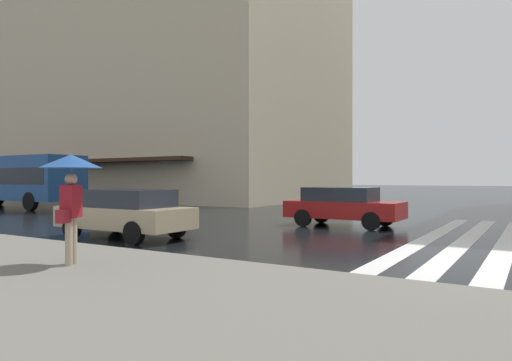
# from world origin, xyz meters

# --- Properties ---
(ground_plane) EXTENTS (220.00, 220.00, 0.00)m
(ground_plane) POSITION_xyz_m (0.00, 0.00, 0.00)
(ground_plane) COLOR black
(haussmann_block_mid) EXTENTS (18.90, 27.71, 25.11)m
(haussmann_block_mid) POSITION_xyz_m (21.34, 27.36, 12.29)
(haussmann_block_mid) COLOR beige
(haussmann_block_mid) RESTS_ON ground_plane
(car_red) EXTENTS (1.85, 4.10, 1.41)m
(car_red) POSITION_xyz_m (5.50, 5.04, 0.76)
(car_red) COLOR maroon
(car_red) RESTS_ON ground_plane
(car_champagne) EXTENTS (1.85, 4.10, 1.41)m
(car_champagne) POSITION_xyz_m (-1.00, 9.19, 0.76)
(car_champagne) COLOR tan
(car_champagne) RESTS_ON ground_plane
(city_bus) EXTENTS (2.60, 11.00, 3.00)m
(city_bus) POSITION_xyz_m (5.50, 26.00, 1.76)
(city_bus) COLOR navy
(city_bus) RESTS_ON ground_plane
(pedestrian_with_floral_umbrella) EXTENTS (1.11, 1.11, 2.02)m
(pedestrian_with_floral_umbrella) POSITION_xyz_m (-4.98, 6.29, 1.80)
(pedestrian_with_floral_umbrella) COLOR maroon
(pedestrian_with_floral_umbrella) RESTS_ON sidewalk_pavement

